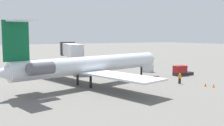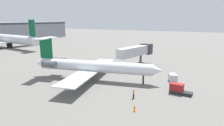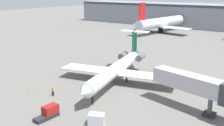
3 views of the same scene
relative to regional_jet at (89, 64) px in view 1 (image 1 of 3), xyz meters
The scene contains 8 objects.
ground_plane 4.27m from the regional_jet, 21.02° to the left, with size 400.00×400.00×0.10m, color #66635E.
regional_jet is the anchor object (origin of this frame).
jet_bridge 18.74m from the regional_jet, 13.02° to the right, with size 14.82×6.04×6.11m.
ground_crew_marshaller 14.36m from the regional_jet, 113.54° to the right, with size 0.46×0.36×1.69m.
baggage_tug_lead 19.57m from the regional_jet, 88.78° to the right, with size 1.66×4.08×1.90m.
cargo_container_uld 18.71m from the regional_jet, 65.61° to the right, with size 2.72×2.36×1.66m.
traffic_cone_near 17.56m from the regional_jet, 122.36° to the right, with size 0.36×0.36×0.55m.
traffic_cone_mid 18.51m from the regional_jet, 124.52° to the right, with size 0.36×0.36×0.55m.
Camera 1 is at (-37.74, 15.57, 7.47)m, focal length 41.85 mm.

